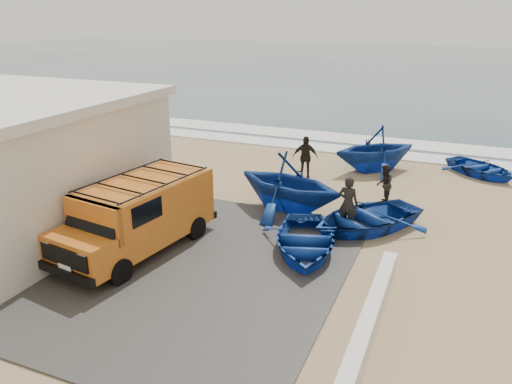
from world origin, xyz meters
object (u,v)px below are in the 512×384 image
(van, at_px, (139,213))
(fisherman_back, at_px, (305,157))
(boat_far_right, at_px, (481,168))
(boat_mid_left, at_px, (289,182))
(boat_near_right, at_px, (365,218))
(fisherman_front, at_px, (348,204))
(boat_far_left, at_px, (375,148))
(parapet, at_px, (370,319))
(fisherman_middle, at_px, (384,185))
(boat_near_left, at_px, (304,240))

(van, relative_size, fisherman_back, 2.96)
(boat_far_right, distance_m, fisherman_back, 7.76)
(fisherman_back, bearing_deg, boat_mid_left, -99.08)
(boat_near_right, bearing_deg, fisherman_front, -115.26)
(boat_far_left, height_order, fisherman_front, boat_far_left)
(van, relative_size, boat_far_right, 1.65)
(boat_far_right, bearing_deg, boat_far_left, 143.90)
(boat_near_right, relative_size, fisherman_back, 2.22)
(boat_mid_left, bearing_deg, boat_far_left, -3.49)
(fisherman_front, xyz_separation_m, fisherman_back, (-2.94, 4.75, -0.01))
(boat_far_left, bearing_deg, parapet, -32.72)
(boat_far_right, bearing_deg, boat_near_right, -164.27)
(fisherman_middle, bearing_deg, boat_near_right, -7.48)
(parapet, distance_m, van, 7.30)
(boat_near_left, bearing_deg, parapet, -68.56)
(van, bearing_deg, boat_far_left, 73.38)
(parapet, relative_size, boat_near_right, 1.48)
(fisherman_middle, bearing_deg, boat_far_left, -169.10)
(fisherman_back, bearing_deg, van, -123.86)
(van, bearing_deg, fisherman_back, 82.59)
(parapet, distance_m, fisherman_back, 11.01)
(boat_near_left, relative_size, fisherman_front, 2.03)
(boat_near_right, distance_m, boat_far_left, 6.73)
(fisherman_front, height_order, fisherman_middle, fisherman_front)
(boat_far_right, bearing_deg, van, -178.27)
(parapet, xyz_separation_m, boat_far_left, (-2.08, 12.12, 0.75))
(van, height_order, boat_far_right, van)
(fisherman_middle, bearing_deg, boat_far_right, 142.47)
(van, distance_m, boat_far_right, 15.15)
(parapet, xyz_separation_m, fisherman_middle, (-1.02, 8.09, 0.48))
(boat_near_left, height_order, fisherman_middle, fisherman_middle)
(fisherman_front, bearing_deg, fisherman_back, -50.50)
(van, xyz_separation_m, boat_near_left, (4.57, 1.73, -0.80))
(boat_near_right, xyz_separation_m, boat_far_left, (-0.90, 6.64, 0.61))
(van, distance_m, boat_far_left, 11.85)
(boat_near_left, bearing_deg, fisherman_back, 89.66)
(parapet, relative_size, boat_far_right, 1.82)
(van, relative_size, fisherman_middle, 3.60)
(parapet, distance_m, boat_far_left, 12.32)
(van, height_order, boat_far_left, van)
(parapet, relative_size, boat_near_left, 1.59)
(boat_far_left, bearing_deg, boat_near_right, -34.77)
(fisherman_back, bearing_deg, fisherman_front, -76.21)
(boat_mid_left, height_order, fisherman_middle, boat_mid_left)
(fisherman_back, bearing_deg, boat_far_right, 6.64)
(van, xyz_separation_m, boat_far_left, (5.02, 10.74, -0.16))
(boat_mid_left, relative_size, fisherman_middle, 2.73)
(parapet, height_order, boat_far_right, boat_far_right)
(van, distance_m, boat_mid_left, 5.58)
(boat_far_right, bearing_deg, fisherman_front, -166.68)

